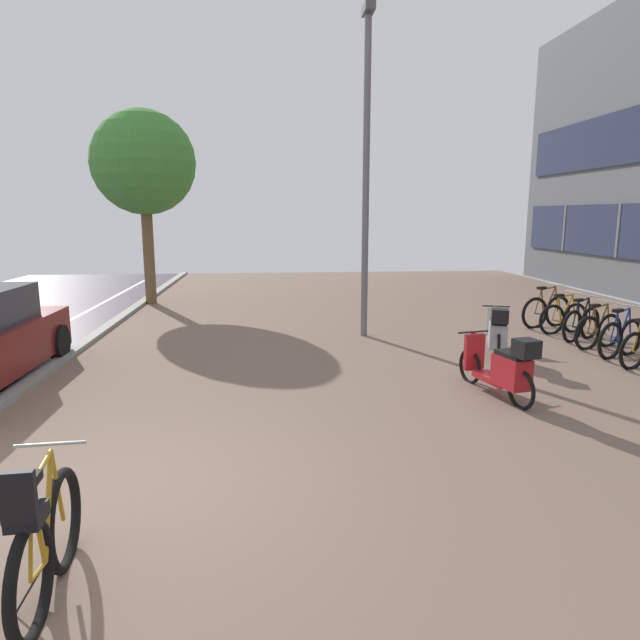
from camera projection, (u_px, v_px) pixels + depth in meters
The scene contains 11 objects.
ground at pixel (287, 488), 5.35m from camera, with size 21.00×40.00×0.13m.
bicycle_foreground at pixel (40, 545), 3.71m from camera, with size 0.64×1.48×1.13m.
bicycle_rack_04 at pixel (620, 338), 10.17m from camera, with size 1.22×0.62×0.98m.
bicycle_rack_05 at pixel (598, 331), 10.85m from camera, with size 1.24×0.55×0.95m.
bicycle_rack_06 at pixel (581, 324), 11.53m from camera, with size 1.19×0.71×0.95m.
bicycle_rack_07 at pixel (563, 318), 12.21m from camera, with size 1.28×0.47×0.94m.
bicycle_rack_08 at pixel (546, 311), 12.88m from camera, with size 1.40×0.55×1.03m.
scooter_near at pixel (503, 368), 7.82m from camera, with size 0.69×1.76×0.98m.
scooter_mid at pixel (497, 333), 10.13m from camera, with size 0.87×1.76×0.99m.
lamp_post at pixel (366, 162), 11.33m from camera, with size 0.20×0.52×6.58m.
street_tree at pixel (144, 164), 15.60m from camera, with size 2.89×2.89×5.44m.
Camera 1 is at (1.29, -4.96, 2.57)m, focal length 31.30 mm.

